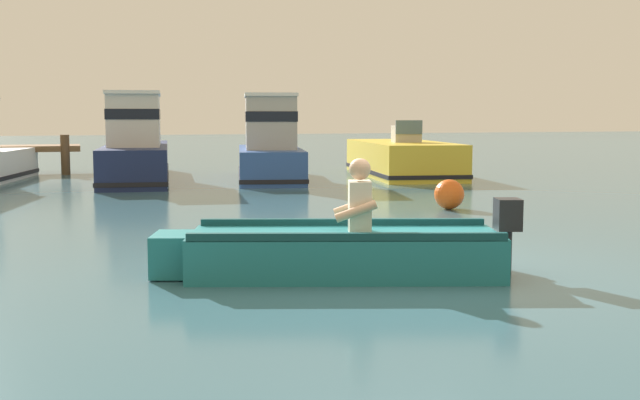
# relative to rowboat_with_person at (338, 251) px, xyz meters

# --- Properties ---
(ground_plane) EXTENTS (120.00, 120.00, 0.00)m
(ground_plane) POSITION_rel_rowboat_with_person_xyz_m (0.80, 0.28, -0.25)
(ground_plane) COLOR #386070
(rowboat_with_person) EXTENTS (3.67, 1.95, 1.19)m
(rowboat_with_person) POSITION_rel_rowboat_with_person_xyz_m (0.00, 0.00, 0.00)
(rowboat_with_person) COLOR #1E727A
(rowboat_with_person) RESTS_ON ground
(moored_boat_navy) EXTENTS (2.32, 6.94, 2.19)m
(moored_boat_navy) POSITION_rel_rowboat_with_person_xyz_m (-1.03, 12.67, 0.55)
(moored_boat_navy) COLOR #19234C
(moored_boat_navy) RESTS_ON ground
(moored_boat_blue) EXTENTS (2.51, 5.06, 2.15)m
(moored_boat_blue) POSITION_rel_rowboat_with_person_xyz_m (2.17, 11.68, 0.54)
(moored_boat_blue) COLOR #2D519E
(moored_boat_blue) RESTS_ON ground
(moored_boat_yellow) EXTENTS (2.87, 5.64, 1.50)m
(moored_boat_yellow) POSITION_rel_rowboat_with_person_xyz_m (5.91, 11.98, 0.19)
(moored_boat_yellow) COLOR gold
(moored_boat_yellow) RESTS_ON ground
(mooring_buoy) EXTENTS (0.52, 0.52, 0.52)m
(mooring_buoy) POSITION_rel_rowboat_with_person_xyz_m (3.66, 4.76, 0.01)
(mooring_buoy) COLOR #E55919
(mooring_buoy) RESTS_ON ground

